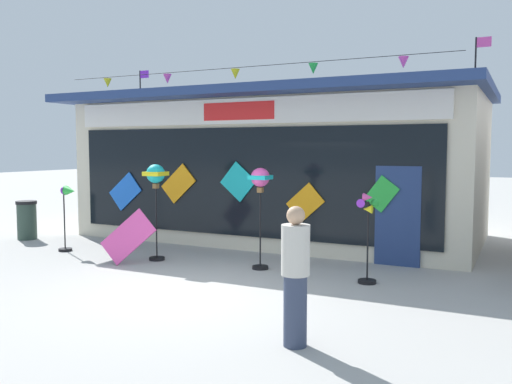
{
  "coord_description": "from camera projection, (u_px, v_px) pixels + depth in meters",
  "views": [
    {
      "loc": [
        4.89,
        -7.32,
        2.36
      ],
      "look_at": [
        -0.31,
        3.08,
        1.41
      ],
      "focal_mm": 37.96,
      "sensor_mm": 36.0,
      "label": 1
    }
  ],
  "objects": [
    {
      "name": "ground_plane",
      "position": [
        189.0,
        291.0,
        8.9
      ],
      "size": [
        80.0,
        80.0,
        0.0
      ],
      "primitive_type": "plane",
      "color": "#ADAAA5"
    },
    {
      "name": "kite_shop_building",
      "position": [
        282.0,
        166.0,
        14.43
      ],
      "size": [
        10.37,
        5.67,
        4.84
      ],
      "color": "beige",
      "rests_on": "ground_plane"
    },
    {
      "name": "wind_spinner_far_left",
      "position": [
        69.0,
        205.0,
        12.24
      ],
      "size": [
        0.57,
        0.32,
        1.5
      ],
      "color": "black",
      "rests_on": "ground_plane"
    },
    {
      "name": "wind_spinner_left",
      "position": [
        156.0,
        181.0,
        11.25
      ],
      "size": [
        0.4,
        0.4,
        2.02
      ],
      "color": "black",
      "rests_on": "ground_plane"
    },
    {
      "name": "wind_spinner_center_left",
      "position": [
        260.0,
        186.0,
        10.42
      ],
      "size": [
        0.38,
        0.38,
        1.98
      ],
      "color": "black",
      "rests_on": "ground_plane"
    },
    {
      "name": "wind_spinner_center_right",
      "position": [
        368.0,
        228.0,
        9.34
      ],
      "size": [
        0.35,
        0.32,
        1.59
      ],
      "color": "black",
      "rests_on": "ground_plane"
    },
    {
      "name": "person_mid_plaza",
      "position": [
        295.0,
        275.0,
        6.38
      ],
      "size": [
        0.34,
        0.34,
        1.68
      ],
      "rotation": [
        0.0,
        0.0,
        2.05
      ],
      "color": "#333D56",
      "rests_on": "ground_plane"
    },
    {
      "name": "trash_bin",
      "position": [
        27.0,
        220.0,
        13.95
      ],
      "size": [
        0.52,
        0.52,
        1.0
      ],
      "color": "#2D4238",
      "rests_on": "ground_plane"
    },
    {
      "name": "display_kite_on_ground",
      "position": [
        128.0,
        237.0,
        10.89
      ],
      "size": [
        1.14,
        0.39,
        1.14
      ],
      "primitive_type": "cube",
      "rotation": [
        -0.34,
        0.79,
        0.0
      ],
      "color": "#EA4CA3",
      "rests_on": "ground_plane"
    }
  ]
}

